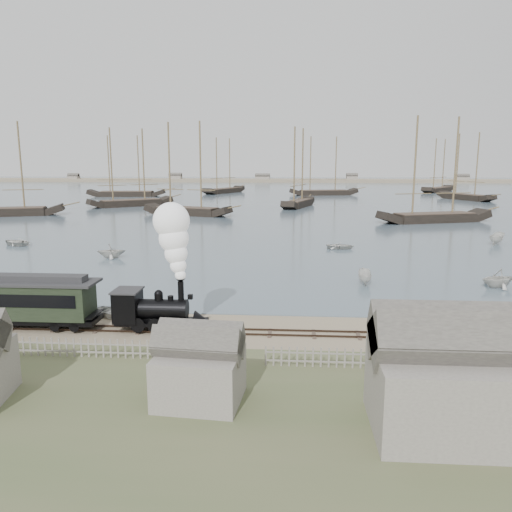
{
  "coord_description": "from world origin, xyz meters",
  "views": [
    {
      "loc": [
        6.35,
        -34.48,
        11.59
      ],
      "look_at": [
        3.35,
        7.9,
        3.5
      ],
      "focal_mm": 35.0,
      "sensor_mm": 36.0,
      "label": 1
    }
  ],
  "objects": [
    {
      "name": "ground",
      "position": [
        0.0,
        0.0,
        0.0
      ],
      "size": [
        600.0,
        600.0,
        0.0
      ],
      "primitive_type": "plane",
      "color": "tan",
      "rests_on": "ground"
    },
    {
      "name": "harbor_water",
      "position": [
        0.0,
        170.0,
        0.03
      ],
      "size": [
        600.0,
        336.0,
        0.06
      ],
      "primitive_type": "cube",
      "color": "#4B5D6C",
      "rests_on": "ground"
    },
    {
      "name": "rail_track",
      "position": [
        0.0,
        -2.0,
        0.04
      ],
      "size": [
        120.0,
        1.8,
        0.16
      ],
      "color": "#31231A",
      "rests_on": "ground"
    },
    {
      "name": "picket_fence_west",
      "position": [
        -6.5,
        -7.0,
        0.0
      ],
      "size": [
        19.0,
        0.1,
        1.2
      ],
      "primitive_type": null,
      "color": "gray",
      "rests_on": "ground"
    },
    {
      "name": "picket_fence_east",
      "position": [
        12.5,
        -7.5,
        0.0
      ],
      "size": [
        15.0,
        0.1,
        1.2
      ],
      "primitive_type": null,
      "color": "gray",
      "rests_on": "ground"
    },
    {
      "name": "shed_mid",
      "position": [
        2.0,
        -12.0,
        0.0
      ],
      "size": [
        4.0,
        3.5,
        3.6
      ],
      "primitive_type": null,
      "color": "gray",
      "rests_on": "ground"
    },
    {
      "name": "shed_right",
      "position": [
        13.0,
        -14.0,
        0.0
      ],
      "size": [
        6.0,
        5.0,
        5.1
      ],
      "primitive_type": null,
      "color": "gray",
      "rests_on": "ground"
    },
    {
      "name": "far_spit",
      "position": [
        0.0,
        250.0,
        0.0
      ],
      "size": [
        500.0,
        20.0,
        1.8
      ],
      "primitive_type": "cube",
      "color": "gray",
      "rests_on": "ground"
    },
    {
      "name": "locomotive",
      "position": [
        -1.76,
        -2.0,
        3.96
      ],
      "size": [
        6.86,
        2.56,
        8.56
      ],
      "color": "black",
      "rests_on": "ground"
    },
    {
      "name": "passenger_coach",
      "position": [
        -13.86,
        -2.0,
        2.11
      ],
      "size": [
        13.7,
        2.64,
        3.33
      ],
      "color": "black",
      "rests_on": "ground"
    },
    {
      "name": "beached_dinghy",
      "position": [
        -7.05,
        0.97,
        0.35
      ],
      "size": [
        3.74,
        4.14,
        0.7
      ],
      "primitive_type": "imported",
      "rotation": [
        0.0,
        0.0,
        1.08
      ],
      "color": "silver",
      "rests_on": "ground"
    },
    {
      "name": "rowboat_1",
      "position": [
        -15.32,
        23.49,
        0.94
      ],
      "size": [
        3.4,
        3.77,
        1.75
      ],
      "primitive_type": "imported",
      "rotation": [
        0.0,
        0.0,
        1.75
      ],
      "color": "silver",
      "rests_on": "harbor_water"
    },
    {
      "name": "rowboat_2",
      "position": [
        13.43,
        12.58,
        0.69
      ],
      "size": [
        3.32,
        1.46,
        1.25
      ],
      "primitive_type": "imported",
      "rotation": [
        0.0,
        0.0,
        3.07
      ],
      "color": "silver",
      "rests_on": "harbor_water"
    },
    {
      "name": "rowboat_3",
      "position": [
        12.98,
        31.86,
        0.44
      ],
      "size": [
        2.84,
        3.82,
        0.76
      ],
      "primitive_type": "imported",
      "rotation": [
        0.0,
        0.0,
        1.51
      ],
      "color": "silver",
      "rests_on": "harbor_water"
    },
    {
      "name": "rowboat_4",
      "position": [
        25.6,
        12.0,
        0.95
      ],
      "size": [
        3.82,
        4.11,
        1.78
      ],
      "primitive_type": "imported",
      "rotation": [
        0.0,
        0.0,
        5.03
      ],
      "color": "silver",
      "rests_on": "harbor_water"
    },
    {
      "name": "rowboat_5",
      "position": [
        35.38,
        37.32,
        0.85
      ],
      "size": [
        4.22,
        3.67,
        1.58
      ],
      "primitive_type": "imported",
      "rotation": [
        0.0,
        0.0,
        2.51
      ],
      "color": "silver",
      "rests_on": "harbor_water"
    },
    {
      "name": "rowboat_6",
      "position": [
        -32.04,
        31.72,
        0.51
      ],
      "size": [
        4.64,
        5.23,
        0.9
      ],
      "primitive_type": "imported",
      "rotation": [
        0.0,
        0.0,
        4.28
      ],
      "color": "silver",
      "rests_on": "harbor_water"
    },
    {
      "name": "schooner_0",
      "position": [
        -55.22,
        68.24,
        10.06
      ],
      "size": [
        24.78,
        13.07,
        20.0
      ],
      "primitive_type": null,
      "rotation": [
        0.0,
        0.0,
        0.33
      ],
      "color": "black",
      "rests_on": "harbor_water"
    },
    {
      "name": "schooner_1",
      "position": [
        -35.28,
        92.85,
        10.06
      ],
      "size": [
        20.59,
        17.3,
        20.0
      ],
      "primitive_type": null,
      "rotation": [
        0.0,
        0.0,
        0.65
      ],
      "color": "black",
      "rests_on": "harbor_water"
    },
    {
      "name": "schooner_2",
      "position": [
        -16.17,
        72.49,
        10.06
      ],
      "size": [
        20.55,
        11.14,
        20.0
      ],
      "primitive_type": null,
      "rotation": [
        0.0,
        0.0,
        -0.34
      ],
      "color": "black",
      "rests_on": "harbor_water"
    },
    {
      "name": "schooner_3",
      "position": [
        8.18,
        93.77,
        10.06
      ],
      "size": [
        9.61,
        18.81,
        20.0
      ],
      "primitive_type": null,
      "rotation": [
        0.0,
        0.0,
        1.26
      ],
      "color": "black",
      "rests_on": "harbor_water"
    },
    {
      "name": "schooner_4",
      "position": [
        33.88,
        63.4,
        10.06
      ],
      "size": [
        23.15,
        12.12,
        20.0
      ],
      "primitive_type": null,
      "rotation": [
        0.0,
        0.0,
        0.32
      ],
      "color": "black",
      "rests_on": "harbor_water"
    },
    {
      "name": "schooner_5",
      "position": [
        59.07,
        121.3,
        10.06
      ],
      "size": [
        12.93,
        20.18,
        20.0
      ],
      "primitive_type": null,
      "rotation": [
        0.0,
        0.0,
        -1.12
      ],
      "color": "black",
      "rests_on": "harbor_water"
    },
    {
      "name": "schooner_6",
      "position": [
        -48.39,
        128.7,
        10.06
      ],
      "size": [
        25.63,
        8.25,
        20.0
      ],
      "primitive_type": null,
      "rotation": [
        0.0,
        0.0,
        0.1
      ],
      "color": "black",
      "rests_on": "harbor_water"
    },
    {
      "name": "schooner_7",
      "position": [
        -18.32,
        148.83,
        10.06
      ],
      "size": [
        14.36,
        22.08,
        20.0
      ],
      "primitive_type": null,
      "rotation": [
        0.0,
        0.0,
        1.11
      ],
      "color": "black",
      "rests_on": "harbor_water"
    },
    {
      "name": "schooner_8",
      "position": [
        17.54,
        140.15,
        10.06
      ],
      "size": [
        24.1,
        10.84,
        20.0
      ],
      "primitive_type": null,
      "rotation": [
        0.0,
        0.0,
        0.24
      ],
      "color": "black",
      "rests_on": "harbor_water"
    },
    {
      "name": "schooner_9",
      "position": [
        62.24,
        161.56,
        10.06
      ],
      "size": [
        17.21,
        19.98,
        20.0
      ],
      "primitive_type": null,
      "rotation": [
        0.0,
        0.0,
        0.9
      ],
      "color": "black",
      "rests_on": "harbor_water"
    }
  ]
}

